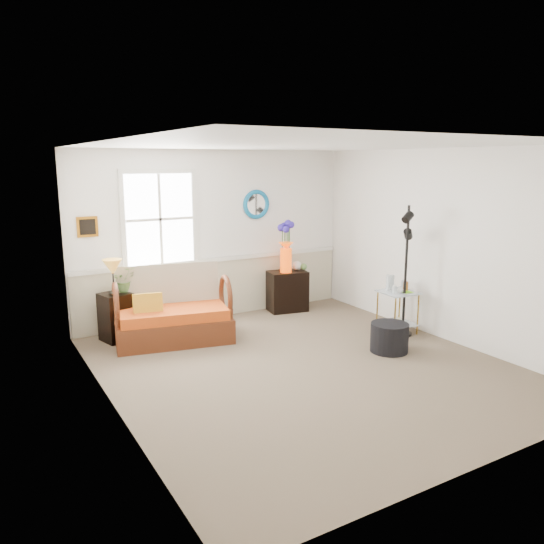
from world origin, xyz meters
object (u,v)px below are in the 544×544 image
loveseat (173,305)px  cabinet (287,291)px  side_table (397,312)px  ottoman (389,337)px  lamp_stand (116,317)px  floor_lamp (406,271)px

loveseat → cabinet: size_ratio=2.33×
side_table → ottoman: side_table is taller
loveseat → side_table: 3.18m
lamp_stand → floor_lamp: bearing=-27.0°
loveseat → ottoman: 2.93m
lamp_stand → cabinet: bearing=1.5°
cabinet → floor_lamp: 2.12m
side_table → ottoman: (-0.64, -0.53, -0.12)m
floor_lamp → side_table: bearing=83.4°
side_table → ottoman: bearing=-140.0°
floor_lamp → ottoman: (-0.64, -0.42, -0.73)m
cabinet → ottoman: cabinet is taller
cabinet → side_table: bearing=-57.1°
floor_lamp → lamp_stand: bearing=143.3°
loveseat → floor_lamp: 3.26m
cabinet → ottoman: 2.32m
cabinet → loveseat: bearing=-157.4°
lamp_stand → side_table: (3.57, -1.71, -0.03)m
cabinet → side_table: 1.93m
loveseat → lamp_stand: size_ratio=2.32×
floor_lamp → ottoman: floor_lamp is taller
lamp_stand → loveseat: bearing=-31.5°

